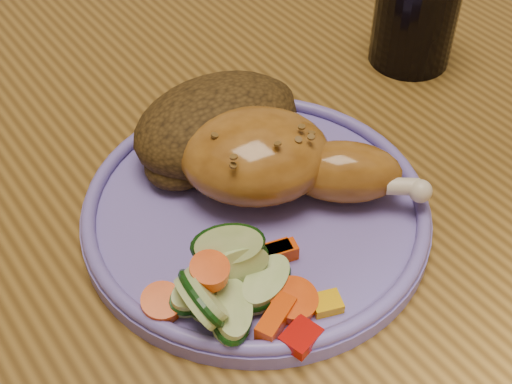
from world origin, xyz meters
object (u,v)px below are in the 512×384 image
(dining_table, at_px, (223,214))
(drinking_glass, at_px, (416,12))
(plate, at_px, (256,213))
(chair_far, at_px, (0,50))

(dining_table, distance_m, drinking_glass, 0.24)
(dining_table, distance_m, plate, 0.12)
(chair_far, distance_m, plate, 0.76)
(dining_table, xyz_separation_m, drinking_glass, (0.20, -0.00, 0.13))
(plate, bearing_deg, dining_table, 73.70)
(dining_table, xyz_separation_m, chair_far, (0.00, 0.63, -0.17))
(chair_far, bearing_deg, plate, -91.97)
(plate, bearing_deg, chair_far, 88.03)
(chair_far, relative_size, plate, 3.77)
(plate, distance_m, drinking_glass, 0.24)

